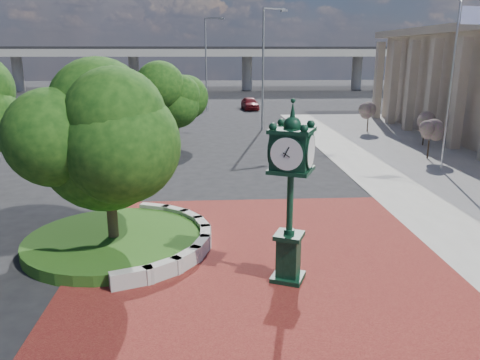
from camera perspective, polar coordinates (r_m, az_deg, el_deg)
name	(u,v)px	position (r m, az deg, el deg)	size (l,w,h in m)	color
ground	(256,243)	(16.91, 1.95, -7.70)	(200.00, 200.00, 0.00)	black
plaza	(259,254)	(15.99, 2.29, -9.03)	(12.00, 12.00, 0.04)	maroon
planter_wall	(180,238)	(16.78, -7.36, -7.02)	(2.96, 6.77, 0.54)	#9E9B93
grass_bed	(114,241)	(17.12, -15.09, -7.23)	(6.10, 6.10, 0.40)	#214C15
overpass	(218,53)	(85.50, -2.75, 15.26)	(90.00, 12.00, 7.50)	#9E9B93
tree_planter	(107,142)	(16.14, -15.95, 4.42)	(5.20, 5.20, 6.33)	#38281C
tree_street	(176,102)	(33.75, -7.82, 9.45)	(4.40, 4.40, 5.45)	#38281C
post_clock	(290,187)	(13.34, 6.17, -0.81)	(1.39, 1.39, 5.33)	black
parked_car	(250,103)	(56.29, 1.22, 9.33)	(1.74, 4.32, 1.47)	#540C12
flagpole_b	(451,87)	(28.63, 24.29, 10.27)	(1.43, 0.37, 9.27)	silver
street_lamp_near	(266,60)	(41.47, 3.15, 14.42)	(2.20, 0.99, 10.20)	slate
street_lamp_far	(208,57)	(54.83, -3.93, 14.70)	(2.24, 0.94, 10.32)	slate
shrub_near	(430,134)	(32.03, 22.12, 5.18)	(1.20, 1.20, 2.20)	#38281C
shrub_mid	(425,124)	(36.55, 21.60, 6.36)	(1.20, 1.20, 2.20)	#38281C
shrub_far	(368,113)	(41.54, 15.38, 7.84)	(1.20, 1.20, 2.20)	#38281C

